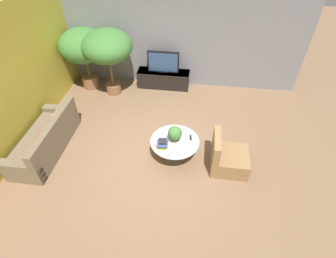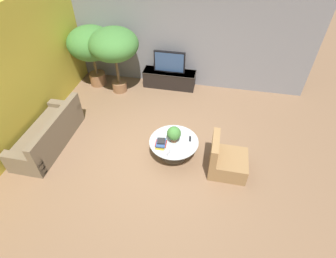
{
  "view_description": "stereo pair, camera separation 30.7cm",
  "coord_description": "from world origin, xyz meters",
  "px_view_note": "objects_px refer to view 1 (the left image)",
  "views": [
    {
      "loc": [
        0.78,
        -4.09,
        4.57
      ],
      "look_at": [
        0.19,
        0.33,
        0.55
      ],
      "focal_mm": 28.0,
      "sensor_mm": 36.0,
      "label": 1
    },
    {
      "loc": [
        1.08,
        -4.03,
        4.57
      ],
      "look_at": [
        0.19,
        0.33,
        0.55
      ],
      "focal_mm": 28.0,
      "sensor_mm": 36.0,
      "label": 2
    }
  ],
  "objects_px": {
    "television": "(163,62)",
    "coffee_table": "(175,145)",
    "armchair_wicker": "(227,158)",
    "potted_plant_tabletop": "(175,133)",
    "media_console": "(164,79)",
    "couch_by_wall": "(46,140)",
    "potted_palm_corner": "(107,48)",
    "potted_palm_tall": "(83,47)"
  },
  "relations": [
    {
      "from": "couch_by_wall",
      "to": "potted_palm_tall",
      "type": "distance_m",
      "value": 2.95
    },
    {
      "from": "couch_by_wall",
      "to": "potted_palm_corner",
      "type": "height_order",
      "value": "potted_palm_corner"
    },
    {
      "from": "television",
      "to": "potted_plant_tabletop",
      "type": "bearing_deg",
      "value": -76.75
    },
    {
      "from": "coffee_table",
      "to": "potted_plant_tabletop",
      "type": "xyz_separation_m",
      "value": [
        -0.0,
        0.01,
        0.36
      ]
    },
    {
      "from": "couch_by_wall",
      "to": "armchair_wicker",
      "type": "relative_size",
      "value": 2.42
    },
    {
      "from": "television",
      "to": "potted_palm_corner",
      "type": "height_order",
      "value": "potted_palm_corner"
    },
    {
      "from": "media_console",
      "to": "coffee_table",
      "type": "distance_m",
      "value": 2.96
    },
    {
      "from": "media_console",
      "to": "potted_palm_tall",
      "type": "bearing_deg",
      "value": -172.07
    },
    {
      "from": "television",
      "to": "potted_palm_tall",
      "type": "height_order",
      "value": "potted_palm_tall"
    },
    {
      "from": "couch_by_wall",
      "to": "armchair_wicker",
      "type": "bearing_deg",
      "value": 90.2
    },
    {
      "from": "media_console",
      "to": "potted_palm_tall",
      "type": "distance_m",
      "value": 2.5
    },
    {
      "from": "coffee_table",
      "to": "armchair_wicker",
      "type": "relative_size",
      "value": 1.28
    },
    {
      "from": "couch_by_wall",
      "to": "potted_palm_corner",
      "type": "xyz_separation_m",
      "value": [
        0.86,
        2.55,
        1.16
      ]
    },
    {
      "from": "couch_by_wall",
      "to": "armchair_wicker",
      "type": "distance_m",
      "value": 4.17
    },
    {
      "from": "television",
      "to": "armchair_wicker",
      "type": "bearing_deg",
      "value": -58.81
    },
    {
      "from": "television",
      "to": "couch_by_wall",
      "type": "height_order",
      "value": "television"
    },
    {
      "from": "potted_palm_tall",
      "to": "potted_palm_corner",
      "type": "distance_m",
      "value": 0.84
    },
    {
      "from": "media_console",
      "to": "television",
      "type": "xyz_separation_m",
      "value": [
        0.0,
        -0.0,
        0.57
      ]
    },
    {
      "from": "media_console",
      "to": "television",
      "type": "height_order",
      "value": "television"
    },
    {
      "from": "coffee_table",
      "to": "potted_palm_corner",
      "type": "xyz_separation_m",
      "value": [
        -2.14,
        2.34,
        1.13
      ]
    },
    {
      "from": "television",
      "to": "coffee_table",
      "type": "bearing_deg",
      "value": -76.71
    },
    {
      "from": "coffee_table",
      "to": "potted_palm_corner",
      "type": "distance_m",
      "value": 3.37
    },
    {
      "from": "potted_plant_tabletop",
      "to": "couch_by_wall",
      "type": "bearing_deg",
      "value": -175.93
    },
    {
      "from": "potted_plant_tabletop",
      "to": "coffee_table",
      "type": "bearing_deg",
      "value": -65.95
    },
    {
      "from": "television",
      "to": "couch_by_wall",
      "type": "distance_m",
      "value": 3.9
    },
    {
      "from": "media_console",
      "to": "potted_plant_tabletop",
      "type": "relative_size",
      "value": 4.17
    },
    {
      "from": "couch_by_wall",
      "to": "potted_palm_corner",
      "type": "distance_m",
      "value": 2.93
    },
    {
      "from": "media_console",
      "to": "potted_palm_tall",
      "type": "height_order",
      "value": "potted_palm_tall"
    },
    {
      "from": "media_console",
      "to": "coffee_table",
      "type": "height_order",
      "value": "media_console"
    },
    {
      "from": "media_console",
      "to": "potted_palm_tall",
      "type": "xyz_separation_m",
      "value": [
        -2.26,
        -0.31,
        1.03
      ]
    },
    {
      "from": "couch_by_wall",
      "to": "potted_palm_corner",
      "type": "bearing_deg",
      "value": 161.34
    },
    {
      "from": "media_console",
      "to": "armchair_wicker",
      "type": "xyz_separation_m",
      "value": [
        1.86,
        -3.07,
        0.0
      ]
    },
    {
      "from": "media_console",
      "to": "potted_plant_tabletop",
      "type": "height_order",
      "value": "potted_plant_tabletop"
    },
    {
      "from": "television",
      "to": "armchair_wicker",
      "type": "distance_m",
      "value": 3.63
    },
    {
      "from": "media_console",
      "to": "armchair_wicker",
      "type": "relative_size",
      "value": 1.88
    },
    {
      "from": "television",
      "to": "potted_plant_tabletop",
      "type": "height_order",
      "value": "television"
    },
    {
      "from": "television",
      "to": "coffee_table",
      "type": "height_order",
      "value": "television"
    },
    {
      "from": "couch_by_wall",
      "to": "armchair_wicker",
      "type": "height_order",
      "value": "armchair_wicker"
    },
    {
      "from": "media_console",
      "to": "coffee_table",
      "type": "bearing_deg",
      "value": -76.72
    },
    {
      "from": "coffee_table",
      "to": "couch_by_wall",
      "type": "distance_m",
      "value": 3.0
    },
    {
      "from": "media_console",
      "to": "potted_palm_corner",
      "type": "xyz_separation_m",
      "value": [
        -1.46,
        -0.54,
        1.18
      ]
    },
    {
      "from": "potted_palm_tall",
      "to": "potted_plant_tabletop",
      "type": "bearing_deg",
      "value": -41.1
    }
  ]
}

